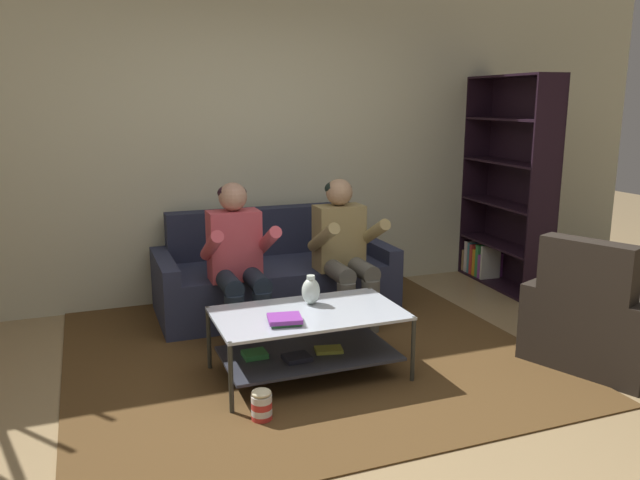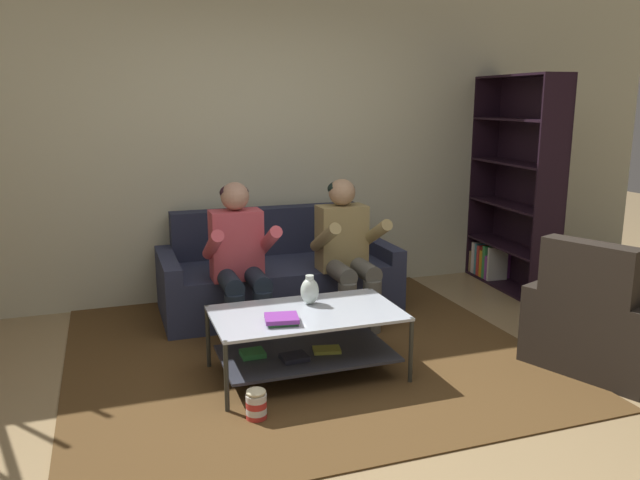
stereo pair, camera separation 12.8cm
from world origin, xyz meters
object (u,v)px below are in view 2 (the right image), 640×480
at_px(vase, 310,291).
at_px(person_seated_left, 240,255).
at_px(armchair, 604,324).
at_px(couch, 277,277).
at_px(popcorn_tub, 256,404).
at_px(coffee_table, 305,334).
at_px(bookshelf, 515,197).
at_px(person_seated_right, 347,247).
at_px(book_stack, 282,319).

bearing_deg(vase, person_seated_left, 114.68).
bearing_deg(armchair, person_seated_left, 148.75).
relative_size(couch, armchair, 1.80).
bearing_deg(popcorn_tub, vase, 49.58).
relative_size(person_seated_left, coffee_table, 0.97).
distance_m(couch, bookshelf, 2.36).
relative_size(person_seated_right, popcorn_tub, 6.14).
distance_m(person_seated_right, armchair, 1.89).
xyz_separation_m(person_seated_right, vase, (-0.53, -0.69, -0.10)).
bearing_deg(book_stack, couch, 75.83).
height_order(couch, coffee_table, couch).
xyz_separation_m(coffee_table, armchair, (1.92, -0.48, -0.00)).
distance_m(person_seated_left, vase, 0.76).
bearing_deg(coffee_table, person_seated_right, 53.91).
height_order(coffee_table, book_stack, book_stack).
distance_m(book_stack, popcorn_tub, 0.53).
xyz_separation_m(coffee_table, vase, (0.08, 0.14, 0.23)).
distance_m(book_stack, bookshelf, 3.06).
xyz_separation_m(book_stack, popcorn_tub, (-0.24, -0.31, -0.36)).
distance_m(person_seated_right, popcorn_tub, 1.73).
xyz_separation_m(couch, popcorn_tub, (-0.61, -1.80, -0.18)).
relative_size(couch, book_stack, 8.58).
bearing_deg(armchair, vase, 161.31).
distance_m(couch, person_seated_right, 0.75).
distance_m(bookshelf, armchair, 1.95).
xyz_separation_m(coffee_table, book_stack, (-0.19, -0.14, 0.17)).
bearing_deg(armchair, person_seated_right, 135.14).
bearing_deg(coffee_table, armchair, -14.01).
bearing_deg(armchair, couch, 133.53).
relative_size(person_seated_left, vase, 5.94).
bearing_deg(person_seated_right, book_stack, -129.44).
bearing_deg(person_seated_right, person_seated_left, 179.94).
height_order(person_seated_left, person_seated_right, person_seated_left).
bearing_deg(person_seated_right, popcorn_tub, -128.95).
height_order(person_seated_right, coffee_table, person_seated_right).
xyz_separation_m(person_seated_left, bookshelf, (2.71, 0.47, 0.22)).
bearing_deg(vase, person_seated_right, 52.38).
height_order(person_seated_right, vase, person_seated_right).
height_order(coffee_table, vase, vase).
relative_size(vase, bookshelf, 0.10).
bearing_deg(bookshelf, couch, 178.73).
relative_size(person_seated_right, armchair, 1.06).
relative_size(book_stack, bookshelf, 0.11).
relative_size(book_stack, popcorn_tub, 1.21).
relative_size(book_stack, armchair, 0.21).
bearing_deg(couch, person_seated_left, -129.10).
distance_m(couch, coffee_table, 1.36).
bearing_deg(book_stack, person_seated_left, 92.69).
relative_size(coffee_table, popcorn_tub, 6.37).
relative_size(person_seated_left, bookshelf, 0.59).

